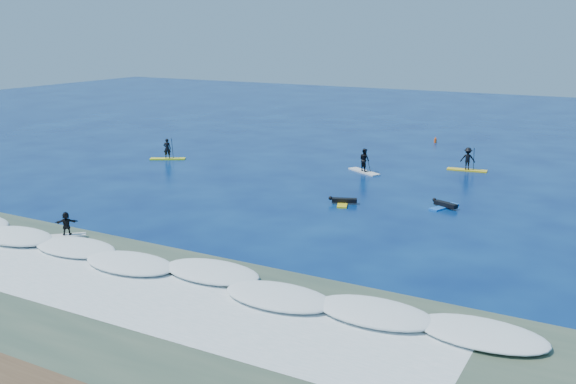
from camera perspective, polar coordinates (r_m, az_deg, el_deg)
The scene contains 11 objects.
ground at distance 39.55m, azimuth -4.58°, elevation -1.54°, with size 160.00×160.00×0.00m, color #04164E.
shallow_water at distance 29.57m, azimuth -19.82°, elevation -8.01°, with size 90.00×13.00×0.01m, color #35493A.
breaking_wave at distance 32.12m, azimuth -14.49°, elevation -5.81°, with size 40.00×6.00×0.30m, color white.
whitewater at distance 30.18m, azimuth -18.40°, elevation -7.44°, with size 34.00×5.00×0.02m, color silver.
sup_paddler_left at distance 55.14m, azimuth -10.67°, elevation 3.52°, with size 2.91×2.12×2.06m.
sup_paddler_center at distance 49.66m, azimuth 6.81°, elevation 2.66°, with size 3.03×2.20×2.15m.
sup_paddler_right at distance 51.78m, azimuth 15.68°, elevation 2.73°, with size 3.09×1.16×2.11m.
prone_paddler_near at distance 40.76m, azimuth 4.91°, elevation -0.82°, with size 1.77×2.35×0.48m.
prone_paddler_far at distance 40.92m, azimuth 13.73°, elevation -1.14°, with size 1.73×2.30×0.47m.
wave_surfer at distance 35.67m, azimuth -19.10°, elevation -2.81°, with size 1.72×1.64×1.35m.
marker_buoy at distance 63.70m, azimuth 12.97°, elevation 4.51°, with size 0.25×0.25×0.60m.
Camera 1 is at (21.08, -31.65, 10.87)m, focal length 40.00 mm.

